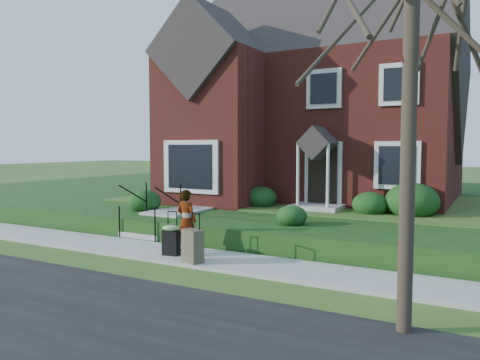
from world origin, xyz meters
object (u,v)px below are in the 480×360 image
Objects in this scene: front_steps at (159,220)px; suitcase_olive at (193,246)px; woman at (187,221)px; suitcase_black at (171,238)px.

front_steps is 1.81× the size of suitcase_olive.
front_steps is 2.67m from woman.
front_steps reaches higher than suitcase_olive.
suitcase_black is 0.95× the size of suitcase_olive.
woman is 0.64m from suitcase_black.
suitcase_black is (2.03, -2.10, 0.02)m from front_steps.
woman is (2.12, -1.58, 0.38)m from front_steps.
suitcase_olive is at bearing -40.01° from front_steps.
woman is 1.46× the size of suitcase_black.
front_steps is at bearing 163.31° from suitcase_olive.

